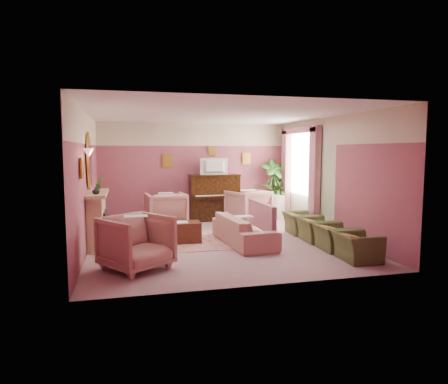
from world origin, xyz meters
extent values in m
cube|color=gray|center=(0.00, 0.00, 0.00)|extent=(5.50, 6.00, 0.01)
cube|color=white|center=(0.00, 0.00, 2.80)|extent=(5.50, 6.00, 0.01)
cube|color=#7B425B|center=(0.00, 3.00, 1.40)|extent=(5.50, 0.02, 2.80)
cube|color=#7B425B|center=(0.00, -3.00, 1.40)|extent=(5.50, 0.02, 2.80)
cube|color=#7B425B|center=(-2.75, 0.00, 1.40)|extent=(0.02, 6.00, 2.80)
cube|color=#7B425B|center=(2.75, 0.00, 1.40)|extent=(0.02, 6.00, 2.80)
cube|color=beige|center=(0.00, 2.99, 2.47)|extent=(5.50, 0.01, 0.65)
cube|color=#B9C89E|center=(2.73, 1.30, 1.07)|extent=(0.01, 3.00, 2.15)
cube|color=tan|center=(-2.59, 0.20, 0.55)|extent=(0.30, 1.40, 1.10)
cube|color=black|center=(-2.49, 0.20, 0.40)|extent=(0.18, 0.72, 0.68)
cube|color=orange|center=(-2.45, 0.20, 0.22)|extent=(0.06, 0.54, 0.10)
cube|color=tan|center=(-2.56, 0.20, 1.12)|extent=(0.40, 1.55, 0.07)
cube|color=tan|center=(-2.39, 0.20, 0.01)|extent=(0.55, 1.50, 0.02)
ellipsoid|color=gold|center=(-2.70, 0.20, 1.80)|extent=(0.04, 0.72, 1.20)
ellipsoid|color=#B4B6CE|center=(-2.67, 0.20, 1.80)|extent=(0.01, 0.60, 1.06)
cone|color=#E89F8F|center=(-2.62, -0.85, 1.98)|extent=(0.20, 0.20, 0.16)
cube|color=black|center=(0.50, 2.68, 0.65)|extent=(1.40, 0.60, 1.30)
cube|color=black|center=(0.50, 2.33, 0.72)|extent=(1.30, 0.12, 0.06)
cube|color=white|center=(0.50, 2.33, 0.76)|extent=(1.20, 0.08, 0.02)
cube|color=black|center=(0.50, 2.68, 1.31)|extent=(1.45, 0.65, 0.04)
imported|color=black|center=(0.50, 2.63, 1.60)|extent=(0.80, 0.12, 0.48)
cube|color=gold|center=(-0.80, 2.96, 1.72)|extent=(0.30, 0.03, 0.38)
cube|color=gold|center=(1.55, 2.96, 1.78)|extent=(0.26, 0.03, 0.34)
cube|color=gold|center=(0.50, 2.96, 2.00)|extent=(0.22, 0.03, 0.26)
cube|color=gold|center=(-2.71, -1.20, 1.72)|extent=(0.03, 0.28, 0.36)
cube|color=beige|center=(2.70, 1.55, 1.70)|extent=(0.03, 1.40, 1.80)
cube|color=#AE6876|center=(2.62, 0.63, 1.30)|extent=(0.16, 0.34, 2.60)
cube|color=#AE6876|center=(2.62, 2.47, 1.30)|extent=(0.16, 0.34, 2.60)
cube|color=#AE6876|center=(2.62, 1.55, 2.56)|extent=(0.16, 2.20, 0.16)
imported|color=#255B1C|center=(-2.55, 0.75, 1.29)|extent=(0.16, 0.16, 0.28)
imported|color=beige|center=(-2.55, -0.30, 1.23)|extent=(0.16, 0.16, 0.16)
cube|color=#B2756B|center=(-0.80, 0.07, 0.01)|extent=(2.51, 1.81, 0.01)
cube|color=#4D2215|center=(-0.90, 0.10, 0.23)|extent=(1.01, 0.51, 0.45)
cube|color=white|center=(-0.85, 0.10, 0.46)|extent=(0.35, 0.28, 0.01)
imported|color=tan|center=(0.49, -0.33, 0.42)|extent=(0.69, 2.08, 0.84)
cube|color=#AE6876|center=(0.89, -0.33, 0.60)|extent=(0.11, 1.58, 0.58)
imported|color=tan|center=(-0.97, 1.85, 0.51)|extent=(0.99, 0.99, 1.03)
imported|color=tan|center=(1.32, 2.03, 0.51)|extent=(0.99, 0.99, 1.03)
imported|color=tan|center=(-1.82, -1.71, 0.51)|extent=(0.99, 0.99, 1.03)
imported|color=#4C572C|center=(2.12, -2.14, 0.35)|extent=(0.56, 0.80, 0.69)
imported|color=#4C572C|center=(2.12, -1.32, 0.35)|extent=(0.56, 0.80, 0.69)
imported|color=#4C572C|center=(2.12, -0.50, 0.35)|extent=(0.56, 0.80, 0.69)
imported|color=#4C572C|center=(2.12, 0.32, 0.35)|extent=(0.56, 0.80, 0.69)
cylinder|color=white|center=(2.39, 2.53, 0.35)|extent=(0.52, 0.52, 0.70)
imported|color=#255B1C|center=(2.39, 2.53, 0.87)|extent=(0.30, 0.30, 0.34)
imported|color=#255B1C|center=(2.51, 2.43, 0.84)|extent=(0.16, 0.16, 0.28)
cylinder|color=#964536|center=(2.27, 2.59, 0.17)|extent=(0.34, 0.34, 0.34)
imported|color=#255B1C|center=(2.27, 2.59, 1.06)|extent=(0.76, 0.76, 1.44)
camera|label=1|loc=(-1.97, -8.51, 2.02)|focal=32.00mm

